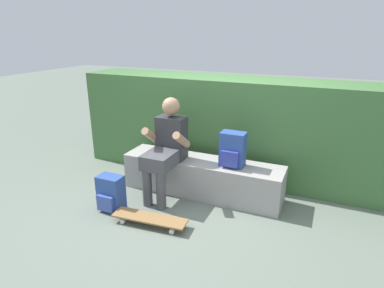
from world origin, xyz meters
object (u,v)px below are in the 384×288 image
bench_main (202,177)px  backpack_on_ground (111,193)px  backpack_on_bench (232,150)px  skateboard_near_person (150,218)px  person_skater (166,146)px

bench_main → backpack_on_ground: bearing=-136.1°
backpack_on_bench → backpack_on_ground: bearing=-147.1°
skateboard_near_person → backpack_on_ground: size_ratio=2.03×
bench_main → skateboard_near_person: (-0.23, -0.88, -0.14)m
bench_main → person_skater: (-0.37, -0.21, 0.42)m
bench_main → backpack_on_ground: bench_main is taller
bench_main → backpack_on_bench: bearing=-1.4°
person_skater → backpack_on_ground: size_ratio=2.97×
bench_main → backpack_on_bench: 0.56m
skateboard_near_person → backpack_on_bench: 1.20m
bench_main → backpack_on_bench: backpack_on_bench is taller
person_skater → skateboard_near_person: 0.88m
bench_main → person_skater: size_ratio=1.65×
person_skater → backpack_on_ground: (-0.42, -0.55, -0.45)m
person_skater → backpack_on_bench: bearing=15.2°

